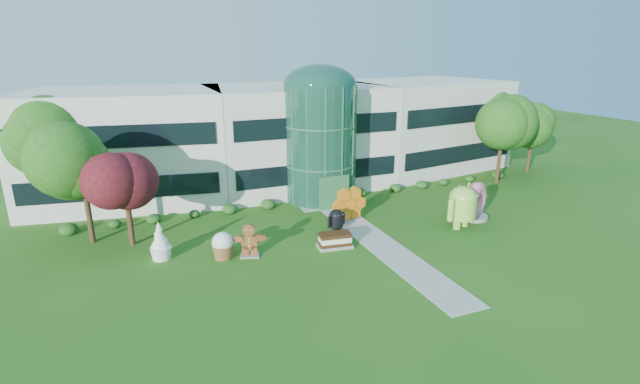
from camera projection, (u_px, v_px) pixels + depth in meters
name	position (u px, v px, depth m)	size (l,w,h in m)	color
ground	(390.00, 251.00, 30.23)	(140.00, 140.00, 0.00)	#215114
building	(296.00, 135.00, 44.74)	(46.00, 15.00, 9.30)	beige
atrium	(320.00, 144.00, 39.36)	(6.00, 6.00, 9.80)	#194738
walkway	(375.00, 239.00, 31.99)	(2.40, 20.00, 0.04)	#9E9E93
tree_red	(127.00, 202.00, 30.33)	(4.00, 4.00, 6.00)	#3F0C14
trees_backdrop	(316.00, 149.00, 40.45)	(52.00, 8.00, 8.40)	#224611
android_green	(463.00, 203.00, 33.70)	(3.26, 2.17, 3.69)	#90CD41
android_black	(336.00, 218.00, 33.31)	(1.68, 1.12, 1.90)	black
donut	(474.00, 200.00, 35.63)	(2.85, 1.37, 2.96)	#DF547D
gingerbread	(249.00, 240.00, 29.16)	(2.38, 0.91, 2.19)	brown
ice_cream_sandwich	(335.00, 240.00, 30.62)	(2.30, 1.15, 1.02)	black
honeycomb	(349.00, 206.00, 35.20)	(3.04, 1.09, 2.39)	orange
froyo	(160.00, 241.00, 28.77)	(1.41, 1.41, 2.41)	white
cupcake	(223.00, 245.00, 29.00)	(1.44, 1.44, 1.73)	white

